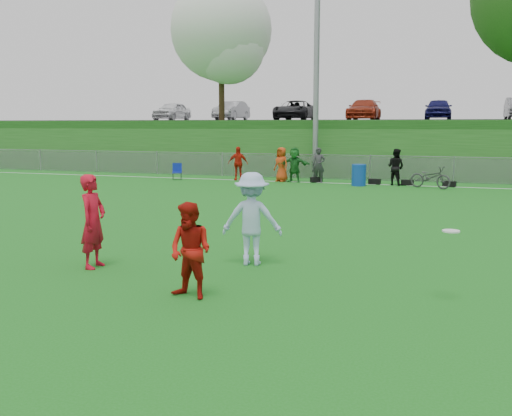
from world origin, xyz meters
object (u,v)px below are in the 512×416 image
at_px(frisbee, 451,231).
at_px(bicycle, 430,177).
at_px(player_blue, 252,219).
at_px(player_red_left, 93,221).
at_px(recycling_bin, 359,175).
at_px(player_red_center, 191,251).

bearing_deg(frisbee, bicycle, 92.42).
bearing_deg(player_blue, frisbee, 149.15).
bearing_deg(frisbee, player_blue, 160.01).
height_order(frisbee, bicycle, frisbee).
distance_m(player_red_left, frisbee, 6.64).
distance_m(player_red_left, player_blue, 3.12).
bearing_deg(recycling_bin, player_blue, -89.57).
bearing_deg(player_red_center, recycling_bin, 102.63).
relative_size(player_red_center, recycling_bin, 1.60).
xyz_separation_m(player_red_left, frisbee, (6.64, -0.16, 0.23)).
bearing_deg(recycling_bin, bicycle, -1.07).
bearing_deg(recycling_bin, frisbee, -77.18).
xyz_separation_m(player_red_center, frisbee, (3.97, 1.08, 0.36)).
height_order(player_red_center, frisbee, player_red_center).
xyz_separation_m(player_blue, frisbee, (3.76, -1.37, 0.22)).
bearing_deg(bicycle, recycling_bin, 113.29).
relative_size(frisbee, bicycle, 0.15).
bearing_deg(player_blue, player_red_left, 11.97).
distance_m(player_blue, recycling_bin, 15.67).
height_order(player_red_center, bicycle, player_red_center).
height_order(player_red_left, frisbee, player_red_left).
xyz_separation_m(player_blue, recycling_bin, (-0.12, 15.66, -0.44)).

